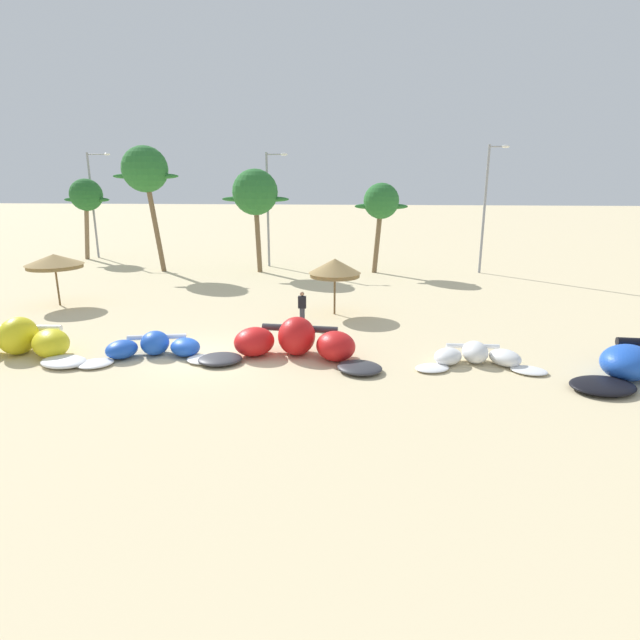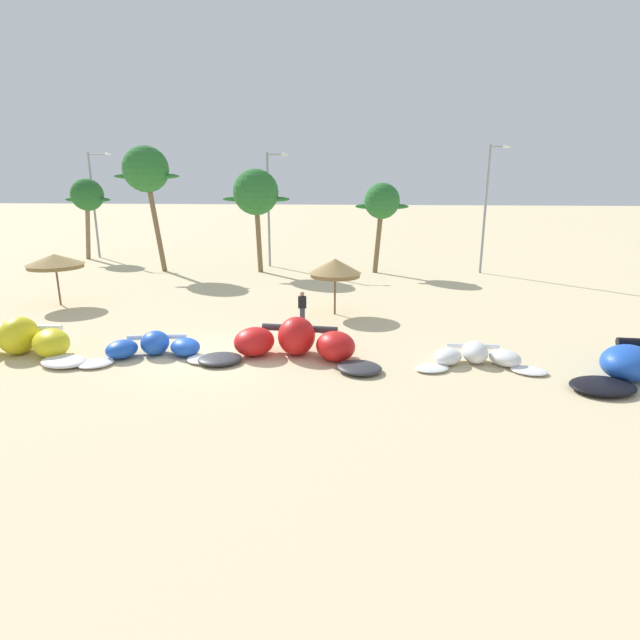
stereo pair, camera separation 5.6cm
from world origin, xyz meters
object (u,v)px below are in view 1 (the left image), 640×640
(palm_left_of_gap, at_px, (255,193))
(palm_left, at_px, (145,171))
(kite_far_left, at_px, (13,343))
(lamppost_west_center, at_px, (269,204))
(palm_leftmost, at_px, (86,196))
(lamppost_east_center, at_px, (486,203))
(kite_left_of_center, at_px, (295,343))
(lamppost_west, at_px, (94,199))
(beach_umbrella_middle, at_px, (335,268))
(palm_center_left, at_px, (381,203))
(beach_umbrella_near_van, at_px, (54,261))
(kite_left, at_px, (154,348))
(person_near_kites, at_px, (302,309))
(kite_center, at_px, (476,357))

(palm_left_of_gap, bearing_deg, palm_left, -177.28)
(kite_far_left, xyz_separation_m, lamppost_west_center, (5.82, 22.24, 4.27))
(palm_leftmost, height_order, palm_left_of_gap, palm_left_of_gap)
(lamppost_west_center, distance_m, lamppost_east_center, 16.00)
(kite_left_of_center, height_order, lamppost_east_center, lamppost_east_center)
(lamppost_west, bearing_deg, kite_far_left, -68.54)
(palm_left, distance_m, lamppost_west_center, 9.21)
(beach_umbrella_middle, height_order, palm_center_left, palm_center_left)
(beach_umbrella_near_van, bearing_deg, kite_left, -42.02)
(kite_far_left, relative_size, person_near_kites, 4.22)
(person_near_kites, distance_m, lamppost_west_center, 18.02)
(beach_umbrella_near_van, relative_size, lamppost_west_center, 0.34)
(kite_far_left, xyz_separation_m, beach_umbrella_near_van, (-3.18, 8.14, 1.86))
(kite_left, relative_size, beach_umbrella_middle, 1.88)
(kite_left_of_center, bearing_deg, lamppost_west_center, 102.97)
(kite_left_of_center, relative_size, lamppost_west_center, 0.84)
(person_near_kites, xyz_separation_m, palm_left, (-12.99, 13.86, 6.41))
(kite_left, bearing_deg, person_near_kites, 43.41)
(palm_left, xyz_separation_m, lamppost_west, (-7.51, 6.36, -2.24))
(kite_left_of_center, relative_size, person_near_kites, 4.44)
(kite_left, distance_m, kite_center, 12.14)
(kite_center, relative_size, palm_leftmost, 0.72)
(beach_umbrella_middle, relative_size, palm_left, 0.32)
(kite_left_of_center, relative_size, palm_center_left, 1.12)
(palm_left, xyz_separation_m, palm_center_left, (16.82, 0.91, -2.20))
(kite_left, relative_size, lamppost_west_center, 0.62)
(kite_center, relative_size, lamppost_west_center, 0.57)
(palm_center_left, xyz_separation_m, lamppost_west_center, (-8.48, 2.17, -0.21))
(kite_center, height_order, lamppost_east_center, lamppost_east_center)
(kite_left, xyz_separation_m, palm_left_of_gap, (-0.03, 19.07, 5.33))
(kite_left_of_center, height_order, beach_umbrella_near_van, beach_umbrella_near_van)
(kite_left_of_center, distance_m, beach_umbrella_near_van, 15.81)
(kite_far_left, height_order, palm_left, palm_left)
(lamppost_west, bearing_deg, kite_left, -58.46)
(beach_umbrella_middle, bearing_deg, lamppost_west_center, 112.29)
(kite_center, relative_size, lamppost_west, 0.55)
(beach_umbrella_near_van, xyz_separation_m, beach_umbrella_middle, (15.00, -0.55, -0.04))
(kite_left, xyz_separation_m, lamppost_west, (-15.38, 25.06, 4.64))
(kite_left, bearing_deg, beach_umbrella_near_van, 137.98)
(person_near_kites, bearing_deg, kite_center, -33.22)
(kite_left_of_center, height_order, beach_umbrella_middle, beach_umbrella_middle)
(lamppost_west, distance_m, lamppost_west_center, 16.19)
(kite_far_left, bearing_deg, lamppost_west_center, 75.35)
(kite_far_left, bearing_deg, kite_center, 2.32)
(person_near_kites, xyz_separation_m, palm_leftmost, (-20.64, 19.22, 4.48))
(palm_center_left, xyz_separation_m, lamppost_east_center, (7.44, 0.56, -0.06))
(kite_left, distance_m, kite_left_of_center, 5.41)
(kite_center, bearing_deg, lamppost_west, 137.96)
(palm_leftmost, bearing_deg, lamppost_west, 82.22)
(beach_umbrella_near_van, distance_m, beach_umbrella_middle, 15.01)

